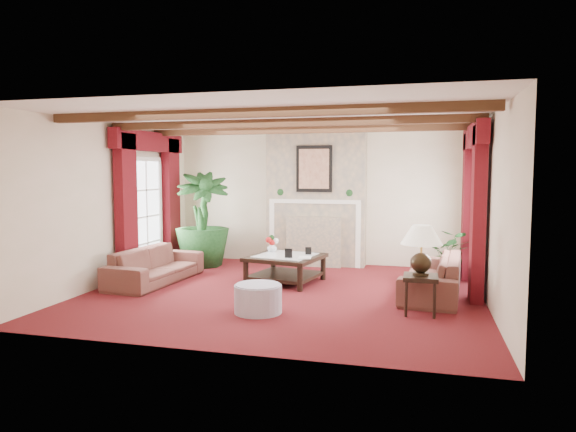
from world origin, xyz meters
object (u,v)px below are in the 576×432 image
(potted_palm, at_px, (203,240))
(ottoman, at_px, (258,299))
(side_table, at_px, (420,295))
(sofa_right, at_px, (432,268))
(coffee_table, at_px, (286,269))
(sofa_left, at_px, (155,260))

(potted_palm, relative_size, ottoman, 3.37)
(side_table, relative_size, ottoman, 0.81)
(ottoman, bearing_deg, side_table, 12.63)
(sofa_right, bearing_deg, side_table, -3.24)
(potted_palm, bearing_deg, side_table, -30.74)
(coffee_table, bearing_deg, sofa_left, -154.51)
(potted_palm, distance_m, side_table, 4.95)
(sofa_left, xyz_separation_m, potted_palm, (0.15, 1.63, 0.14))
(potted_palm, height_order, ottoman, potted_palm)
(sofa_left, bearing_deg, sofa_right, -82.59)
(side_table, bearing_deg, sofa_left, 168.53)
(sofa_left, bearing_deg, potted_palm, -1.32)
(sofa_right, xyz_separation_m, ottoman, (-2.28, -1.64, -0.22))
(coffee_table, distance_m, side_table, 2.67)
(side_table, bearing_deg, ottoman, -167.37)
(coffee_table, bearing_deg, ottoman, -75.16)
(sofa_right, bearing_deg, potted_palm, -102.18)
(coffee_table, bearing_deg, side_table, -21.64)
(coffee_table, xyz_separation_m, ottoman, (0.12, -1.92, -0.04))
(sofa_left, bearing_deg, side_table, -97.52)
(coffee_table, relative_size, ottoman, 1.77)
(coffee_table, xyz_separation_m, side_table, (2.24, -1.44, 0.03))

